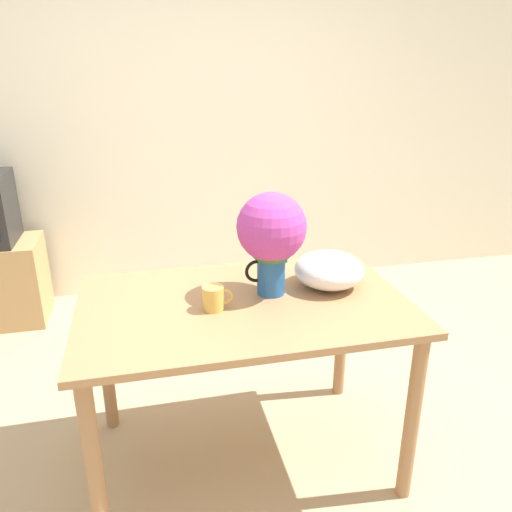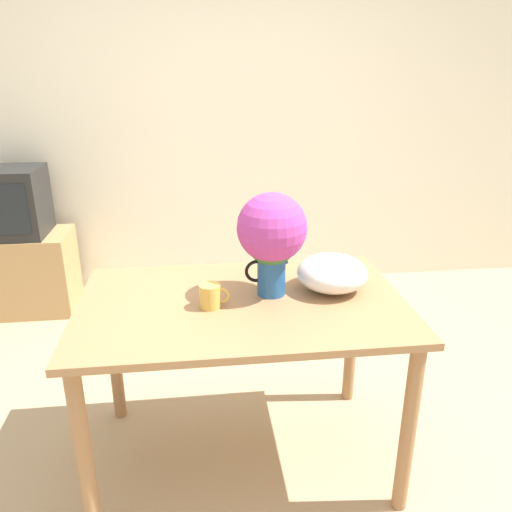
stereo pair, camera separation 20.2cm
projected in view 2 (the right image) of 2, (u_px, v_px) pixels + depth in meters
ground_plane at (256, 460)px, 2.28m from camera, size 12.00×12.00×0.00m
wall_back at (223, 121)px, 3.72m from camera, size 8.00×0.05×2.60m
table at (242, 325)px, 2.07m from camera, size 1.32×0.84×0.79m
flower_vase at (272, 235)px, 2.00m from camera, size 0.28×0.28×0.43m
coffee_mug at (211, 296)px, 1.95m from camera, size 0.12×0.08×0.10m
white_bowl at (332, 273)px, 2.10m from camera, size 0.30×0.30×0.15m
tv_stand at (25, 272)px, 3.60m from camera, size 0.68×0.44×0.58m
tv_set at (12, 202)px, 3.41m from camera, size 0.42×0.42×0.47m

